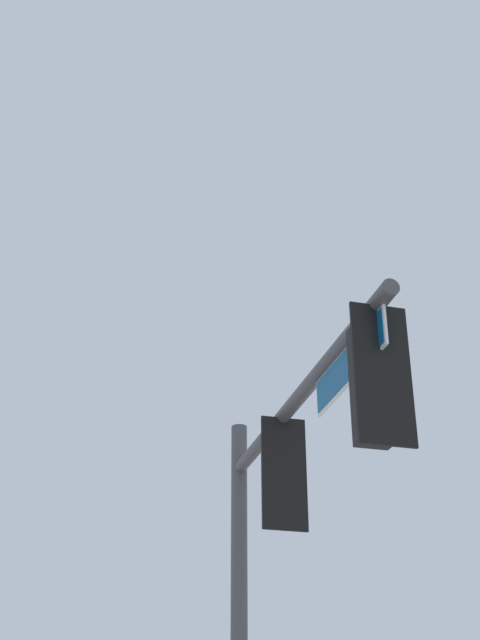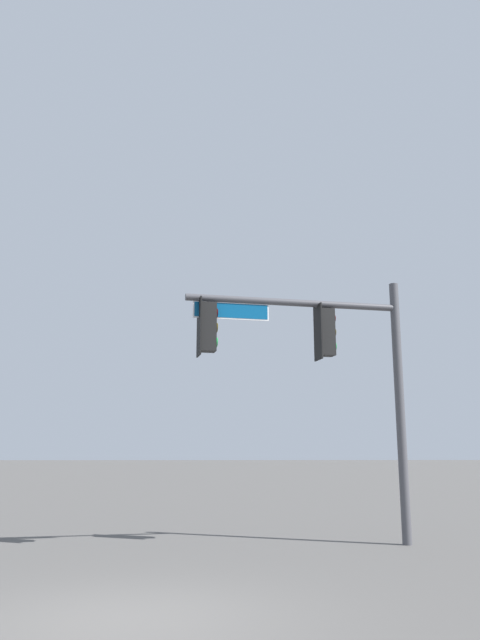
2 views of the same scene
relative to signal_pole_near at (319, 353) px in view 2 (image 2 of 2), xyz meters
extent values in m
plane|color=#514F4C|center=(3.52, 5.81, -4.24)|extent=(400.00, 400.00, 0.00)
cylinder|color=#47474C|center=(-1.91, -0.33, -1.23)|extent=(0.21, 0.21, 6.00)
cylinder|color=#47474C|center=(0.58, 0.10, 1.17)|extent=(5.01, 1.02, 0.16)
cube|color=black|center=(0.02, 0.00, 0.50)|extent=(0.12, 0.52, 1.30)
cube|color=black|center=(-0.17, -0.03, 0.50)|extent=(0.41, 0.38, 1.10)
cylinder|color=black|center=(-0.17, -0.03, 1.11)|extent=(0.04, 0.04, 0.12)
cylinder|color=#340503|center=(-0.37, -0.06, 0.83)|extent=(0.07, 0.22, 0.22)
cylinder|color=#392D05|center=(-0.37, -0.06, 0.50)|extent=(0.07, 0.22, 0.22)
cylinder|color=green|center=(-0.37, -0.06, 0.17)|extent=(0.07, 0.22, 0.22)
cube|color=black|center=(2.76, 0.48, 0.50)|extent=(0.12, 0.52, 1.30)
cube|color=black|center=(2.57, 0.44, 0.50)|extent=(0.41, 0.38, 1.10)
cylinder|color=black|center=(2.57, 0.44, 1.11)|extent=(0.04, 0.04, 0.12)
cylinder|color=#340503|center=(2.38, 0.41, 0.83)|extent=(0.07, 0.22, 0.22)
cylinder|color=#392D05|center=(2.38, 0.41, 0.50)|extent=(0.07, 0.22, 0.22)
cylinder|color=green|center=(2.38, 0.41, 0.17)|extent=(0.07, 0.22, 0.22)
cube|color=#0A4C7F|center=(2.04, 0.35, 0.90)|extent=(1.67, 0.33, 0.33)
cube|color=white|center=(2.04, 0.35, 0.90)|extent=(1.72, 0.32, 0.39)
camera|label=1|loc=(9.50, -1.34, -2.62)|focal=50.00mm
camera|label=2|loc=(2.51, 14.04, -2.26)|focal=35.00mm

